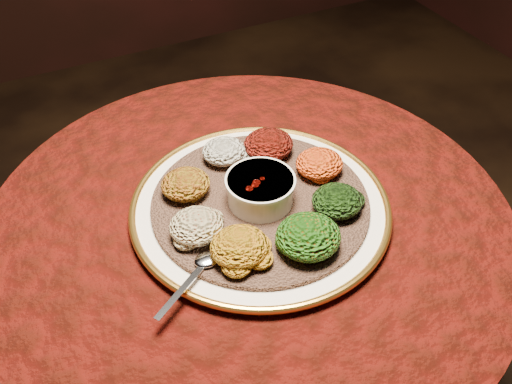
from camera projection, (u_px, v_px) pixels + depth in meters
name	position (u px, v px, depth m)	size (l,w,h in m)	color
table	(250.00, 278.00, 1.15)	(0.96, 0.96, 0.73)	black
platter	(260.00, 207.00, 1.03)	(0.53, 0.53, 0.02)	white
injera	(260.00, 203.00, 1.02)	(0.39, 0.39, 0.01)	brown
stew_bowl	(260.00, 188.00, 1.00)	(0.12, 0.12, 0.05)	white
spoon	(204.00, 264.00, 0.90)	(0.14, 0.09, 0.01)	silver
portion_ayib	(224.00, 151.00, 1.09)	(0.08, 0.08, 0.04)	beige
portion_kitfo	(268.00, 144.00, 1.10)	(0.10, 0.09, 0.05)	black
portion_tikil	(319.00, 164.00, 1.06)	(0.09, 0.08, 0.04)	#AB5C0E
portion_gomen	(337.00, 201.00, 0.98)	(0.09, 0.08, 0.04)	black
portion_mixveg	(308.00, 236.00, 0.92)	(0.11, 0.10, 0.05)	#903A09
portion_kik	(240.00, 247.00, 0.90)	(0.10, 0.09, 0.05)	#A8610E
portion_timatim	(196.00, 226.00, 0.94)	(0.09, 0.09, 0.04)	maroon
portion_shiro	(186.00, 184.00, 1.02)	(0.09, 0.08, 0.04)	#825D0F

